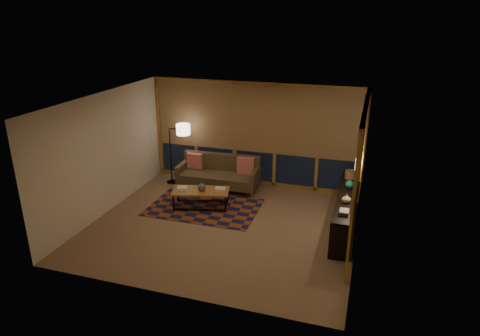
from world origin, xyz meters
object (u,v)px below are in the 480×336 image
(sofa, at_px, (218,173))
(floor_lamp, at_px, (171,153))
(coffee_table, at_px, (201,199))
(bookshelf, at_px, (346,210))

(sofa, xyz_separation_m, floor_lamp, (-1.33, 0.03, 0.39))
(sofa, relative_size, coffee_table, 1.58)
(coffee_table, relative_size, bookshelf, 0.44)
(floor_lamp, relative_size, bookshelf, 0.56)
(floor_lamp, bearing_deg, sofa, -9.31)
(coffee_table, distance_m, bookshelf, 3.29)
(sofa, height_order, bookshelf, sofa)
(bookshelf, bearing_deg, floor_lamp, 166.78)
(coffee_table, xyz_separation_m, floor_lamp, (-1.33, 1.19, 0.60))
(sofa, relative_size, bookshelf, 0.70)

